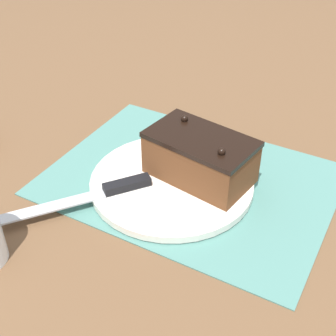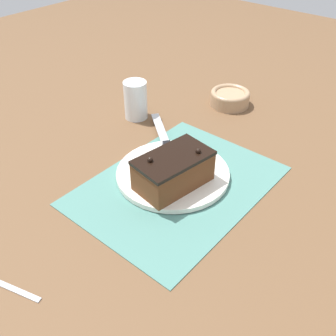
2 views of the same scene
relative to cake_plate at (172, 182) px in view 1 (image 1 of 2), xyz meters
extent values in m
plane|color=brown|center=(0.02, 0.03, -0.01)|extent=(3.00, 3.00, 0.00)
cube|color=slate|center=(0.02, 0.03, -0.01)|extent=(0.46, 0.34, 0.00)
cylinder|color=white|center=(0.00, 0.00, 0.00)|extent=(0.27, 0.27, 0.01)
cube|color=brown|center=(0.03, 0.03, 0.04)|extent=(0.18, 0.12, 0.07)
cube|color=black|center=(0.03, 0.03, 0.08)|extent=(0.18, 0.12, 0.01)
sphere|color=black|center=(-0.01, 0.06, 0.09)|extent=(0.01, 0.01, 0.01)
sphere|color=black|center=(0.08, 0.00, 0.09)|extent=(0.01, 0.01, 0.01)
cube|color=black|center=(-0.05, -0.05, 0.01)|extent=(0.06, 0.07, 0.01)
cube|color=#B7BABF|center=(-0.12, -0.15, 0.01)|extent=(0.12, 0.14, 0.00)
camera|label=1|loc=(0.29, -0.53, 0.47)|focal=50.00mm
camera|label=2|loc=(0.56, 0.46, 0.57)|focal=42.00mm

